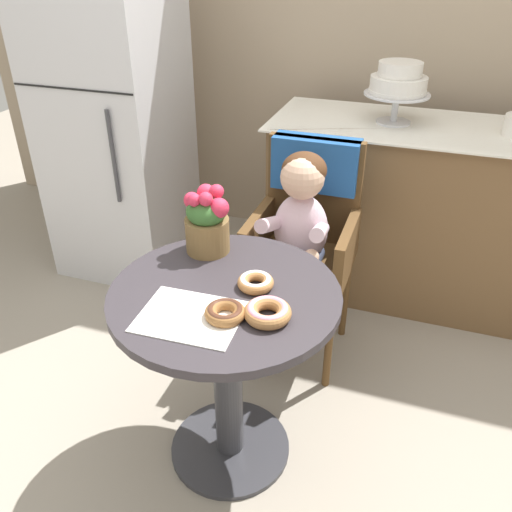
{
  "coord_description": "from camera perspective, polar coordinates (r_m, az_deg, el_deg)",
  "views": [
    {
      "loc": [
        0.52,
        -1.23,
        1.65
      ],
      "look_at": [
        0.05,
        0.15,
        0.77
      ],
      "focal_mm": 37.27,
      "sensor_mm": 36.0,
      "label": 1
    }
  ],
  "objects": [
    {
      "name": "donut_front",
      "position": [
        1.63,
        -0.04,
        -2.79
      ],
      "size": [
        0.11,
        0.11,
        0.04
      ],
      "color": "#AD7542",
      "rests_on": "cafe_table"
    },
    {
      "name": "paper_napkin",
      "position": [
        1.53,
        -7.06,
        -6.46
      ],
      "size": [
        0.3,
        0.24,
        0.0
      ],
      "primitive_type": "cube",
      "rotation": [
        0.0,
        0.0,
        0.04
      ],
      "color": "white",
      "rests_on": "cafe_table"
    },
    {
      "name": "wicker_chair",
      "position": [
        2.25,
        5.58,
        4.17
      ],
      "size": [
        0.42,
        0.45,
        0.95
      ],
      "rotation": [
        0.0,
        0.0,
        0.11
      ],
      "color": "brown",
      "rests_on": "ground"
    },
    {
      "name": "back_wall",
      "position": [
        3.14,
        10.23,
        25.17
      ],
      "size": [
        4.8,
        0.1,
        2.7
      ],
      "primitive_type": "cube",
      "color": "tan",
      "rests_on": "ground"
    },
    {
      "name": "donut_side",
      "position": [
        1.5,
        1.26,
        -5.99
      ],
      "size": [
        0.14,
        0.14,
        0.04
      ],
      "color": "#AD7542",
      "rests_on": "cafe_table"
    },
    {
      "name": "flower_vase",
      "position": [
        1.79,
        -5.26,
        3.8
      ],
      "size": [
        0.16,
        0.15,
        0.23
      ],
      "color": "brown",
      "rests_on": "cafe_table"
    },
    {
      "name": "seated_child",
      "position": [
        2.09,
        4.59,
        3.28
      ],
      "size": [
        0.27,
        0.32,
        0.73
      ],
      "color": "silver",
      "rests_on": "ground"
    },
    {
      "name": "ground_plane",
      "position": [
        2.13,
        -2.75,
        -19.91
      ],
      "size": [
        8.0,
        8.0,
        0.0
      ],
      "primitive_type": "plane",
      "color": "gray"
    },
    {
      "name": "cafe_table",
      "position": [
        1.76,
        -3.17,
        -9.44
      ],
      "size": [
        0.72,
        0.72,
        0.72
      ],
      "color": "#332D33",
      "rests_on": "ground"
    },
    {
      "name": "tiered_cake_stand",
      "position": [
        2.6,
        15.04,
        17.5
      ],
      "size": [
        0.3,
        0.3,
        0.28
      ],
      "color": "silver",
      "rests_on": "display_counter"
    },
    {
      "name": "display_counter",
      "position": [
        2.8,
        17.64,
        4.26
      ],
      "size": [
        1.56,
        0.62,
        0.9
      ],
      "color": "brown",
      "rests_on": "ground"
    },
    {
      "name": "donut_mid",
      "position": [
        1.51,
        -3.34,
        -6.02
      ],
      "size": [
        0.12,
        0.12,
        0.04
      ],
      "color": "#936033",
      "rests_on": "cafe_table"
    },
    {
      "name": "refrigerator",
      "position": [
        2.93,
        -14.95,
        14.19
      ],
      "size": [
        0.64,
        0.63,
        1.7
      ],
      "color": "silver",
      "rests_on": "ground"
    }
  ]
}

